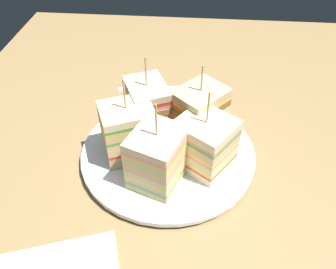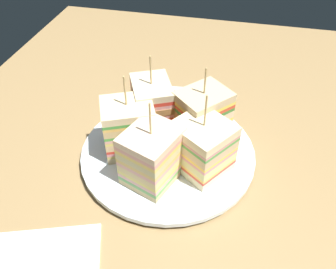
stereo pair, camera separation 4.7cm
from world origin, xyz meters
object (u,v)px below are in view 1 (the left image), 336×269
plate (168,152)px  sandwich_wedge_4 (158,157)px  chip_pile (159,139)px  sandwich_wedge_3 (129,131)px  sandwich_wedge_0 (204,143)px  sandwich_wedge_1 (199,114)px  sandwich_wedge_2 (148,109)px  spoon (180,87)px

plate → sandwich_wedge_4: sandwich_wedge_4 is taller
chip_pile → sandwich_wedge_3: bearing=-64.5°
sandwich_wedge_0 → chip_pile: sandwich_wedge_0 is taller
sandwich_wedge_1 → chip_pile: 6.80cm
sandwich_wedge_4 → chip_pile: sandwich_wedge_4 is taller
plate → sandwich_wedge_2: sandwich_wedge_2 is taller
plate → spoon: bearing=178.1°
chip_pile → plate: bearing=52.6°
sandwich_wedge_4 → sandwich_wedge_3: bearing=65.6°
sandwich_wedge_4 → chip_pile: 7.05cm
sandwich_wedge_2 → spoon: size_ratio=0.81×
plate → sandwich_wedge_0: 6.81cm
spoon → plate: bearing=-98.9°
sandwich_wedge_0 → chip_pile: (-3.08, -6.46, -2.61)cm
sandwich_wedge_1 → sandwich_wedge_0: bearing=51.4°
sandwich_wedge_2 → spoon: bearing=138.7°
sandwich_wedge_1 → sandwich_wedge_2: 7.54cm
sandwich_wedge_0 → sandwich_wedge_2: sandwich_wedge_2 is taller
sandwich_wedge_3 → sandwich_wedge_4: size_ratio=1.00×
sandwich_wedge_3 → chip_pile: size_ratio=1.70×
plate → sandwich_wedge_0: sandwich_wedge_0 is taller
sandwich_wedge_3 → sandwich_wedge_4: same height
plate → spoon: plate is taller
sandwich_wedge_1 → spoon: bearing=-123.5°
plate → chip_pile: size_ratio=3.48×
sandwich_wedge_0 → sandwich_wedge_4: bearing=65.2°
sandwich_wedge_3 → spoon: sandwich_wedge_3 is taller
sandwich_wedge_0 → sandwich_wedge_3: sandwich_wedge_3 is taller
plate → chip_pile: (-1.11, -1.45, 1.56)cm
sandwich_wedge_1 → sandwich_wedge_4: (8.78, -5.01, -0.26)cm
sandwich_wedge_0 → sandwich_wedge_4: sandwich_wedge_4 is taller
sandwich_wedge_2 → sandwich_wedge_0: bearing=28.5°
sandwich_wedge_1 → sandwich_wedge_4: 10.11cm
sandwich_wedge_1 → sandwich_wedge_2: (-0.79, -7.50, -0.05)cm
sandwich_wedge_0 → chip_pile: size_ratio=1.65×
chip_pile → sandwich_wedge_4: bearing=5.2°
sandwich_wedge_3 → spoon: bearing=48.4°
chip_pile → sandwich_wedge_2: bearing=-148.7°
sandwich_wedge_3 → sandwich_wedge_1: bearing=0.2°
sandwich_wedge_3 → spoon: size_ratio=0.79×
sandwich_wedge_0 → sandwich_wedge_1: size_ratio=0.98×
plate → sandwich_wedge_2: size_ratio=2.01×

